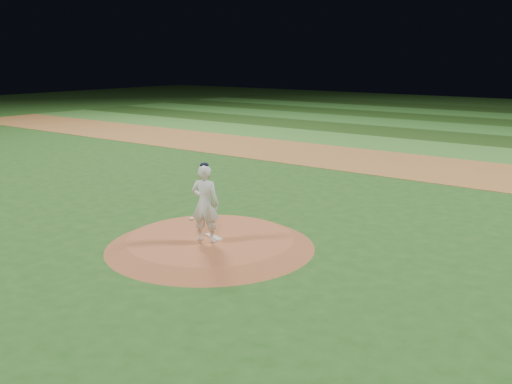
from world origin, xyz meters
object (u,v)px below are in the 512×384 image
object	(u,v)px
pitchers_mound	(210,242)
pitching_rubber	(214,237)
pitcher_on_mound	(205,203)
rosin_bag	(192,218)

from	to	relation	value
pitchers_mound	pitching_rubber	bearing A→B (deg)	36.79
pitcher_on_mound	pitching_rubber	bearing A→B (deg)	98.14
pitching_rubber	pitcher_on_mound	distance (m)	1.07
pitching_rubber	rosin_bag	distance (m)	1.84
pitching_rubber	rosin_bag	size ratio (longest dim) A/B	4.95
pitching_rubber	pitcher_on_mound	size ratio (longest dim) A/B	0.32
pitchers_mound	pitching_rubber	size ratio (longest dim) A/B	8.38
pitching_rubber	pitchers_mound	bearing A→B (deg)	-125.34
pitching_rubber	pitcher_on_mound	bearing A→B (deg)	-64.00
rosin_bag	pitcher_on_mound	bearing A→B (deg)	-36.51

